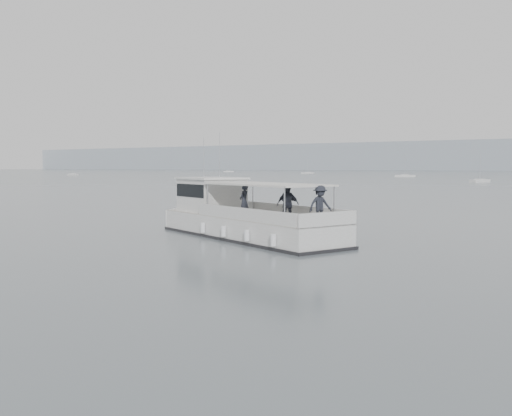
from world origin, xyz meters
The scene contains 2 objects.
ground centered at (0.00, 0.00, 0.00)m, with size 1400.00×1400.00×0.00m, color slate.
tour_boat centered at (2.00, 3.16, 0.98)m, with size 13.89×8.03×5.99m.
Camera 1 is at (19.60, -22.10, 3.75)m, focal length 40.00 mm.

